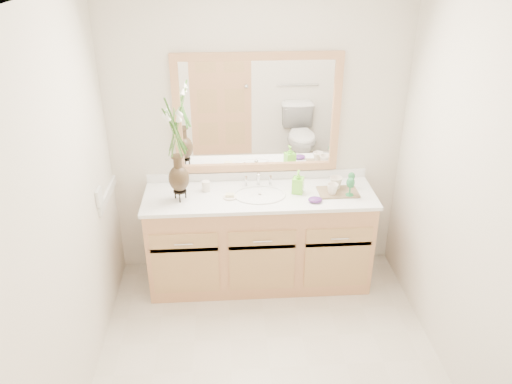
{
  "coord_description": "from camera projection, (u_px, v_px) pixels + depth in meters",
  "views": [
    {
      "loc": [
        -0.26,
        -2.5,
        2.65
      ],
      "look_at": [
        -0.05,
        0.65,
        1.04
      ],
      "focal_mm": 35.0,
      "sensor_mm": 36.0,
      "label": 1
    }
  ],
  "objects": [
    {
      "name": "counter",
      "position": [
        260.0,
        196.0,
        3.98
      ],
      "size": [
        1.84,
        0.57,
        0.03
      ],
      "primitive_type": "cube",
      "color": "white",
      "rests_on": "vanity"
    },
    {
      "name": "purple_dish",
      "position": [
        315.0,
        200.0,
        3.84
      ],
      "size": [
        0.12,
        0.1,
        0.04
      ],
      "primitive_type": "ellipsoid",
      "rotation": [
        0.0,
        0.0,
        0.11
      ],
      "color": "#572776",
      "rests_on": "counter"
    },
    {
      "name": "goblet_front",
      "position": [
        350.0,
        184.0,
        3.87
      ],
      "size": [
        0.07,
        0.07,
        0.15
      ],
      "color": "#287A40",
      "rests_on": "tray"
    },
    {
      "name": "soap_bottle",
      "position": [
        298.0,
        183.0,
        3.95
      ],
      "size": [
        0.1,
        0.1,
        0.17
      ],
      "primitive_type": "imported",
      "rotation": [
        0.0,
        0.0,
        -0.33
      ],
      "color": "#75E435",
      "rests_on": "counter"
    },
    {
      "name": "sink",
      "position": [
        260.0,
        201.0,
        3.98
      ],
      "size": [
        0.38,
        0.34,
        0.23
      ],
      "color": "white",
      "rests_on": "counter"
    },
    {
      "name": "tumbler",
      "position": [
        206.0,
        186.0,
        4.0
      ],
      "size": [
        0.07,
        0.07,
        0.08
      ],
      "primitive_type": "cylinder",
      "color": "white",
      "rests_on": "counter"
    },
    {
      "name": "floor",
      "position": [
        270.0,
        368.0,
        3.44
      ],
      "size": [
        2.6,
        2.6,
        0.0
      ],
      "primitive_type": "plane",
      "color": "beige",
      "rests_on": "ground"
    },
    {
      "name": "soap_dish",
      "position": [
        230.0,
        196.0,
        3.91
      ],
      "size": [
        0.11,
        0.11,
        0.04
      ],
      "color": "white",
      "rests_on": "counter"
    },
    {
      "name": "vanity",
      "position": [
        259.0,
        240.0,
        4.16
      ],
      "size": [
        1.8,
        0.55,
        0.8
      ],
      "color": "tan",
      "rests_on": "floor"
    },
    {
      "name": "switch_plate",
      "position": [
        99.0,
        197.0,
        3.61
      ],
      "size": [
        0.02,
        0.12,
        0.12
      ],
      "primitive_type": "cube",
      "color": "white",
      "rests_on": "wall_left"
    },
    {
      "name": "wall_right",
      "position": [
        473.0,
        211.0,
        2.97
      ],
      "size": [
        0.02,
        2.6,
        2.4
      ],
      "primitive_type": "cube",
      "color": "white",
      "rests_on": "floor"
    },
    {
      "name": "wall_left",
      "position": [
        62.0,
        225.0,
        2.83
      ],
      "size": [
        0.02,
        2.6,
        2.4
      ],
      "primitive_type": "cube",
      "color": "white",
      "rests_on": "floor"
    },
    {
      "name": "mug_right",
      "position": [
        336.0,
        182.0,
        4.01
      ],
      "size": [
        0.13,
        0.13,
        0.1
      ],
      "primitive_type": "imported",
      "rotation": [
        0.0,
        0.0,
        0.38
      ],
      "color": "white",
      "rests_on": "tray"
    },
    {
      "name": "tray",
      "position": [
        338.0,
        192.0,
        3.98
      ],
      "size": [
        0.32,
        0.21,
        0.02
      ],
      "primitive_type": "cube",
      "rotation": [
        0.0,
        0.0,
        0.02
      ],
      "color": "brown",
      "rests_on": "counter"
    },
    {
      "name": "wall_back",
      "position": [
        257.0,
        138.0,
        4.05
      ],
      "size": [
        2.4,
        0.02,
        2.4
      ],
      "primitive_type": "cube",
      "color": "white",
      "rests_on": "floor"
    },
    {
      "name": "flower_vase",
      "position": [
        176.0,
        137.0,
        3.65
      ],
      "size": [
        0.19,
        0.19,
        0.77
      ],
      "rotation": [
        0.0,
        0.0,
        -0.23
      ],
      "color": "black",
      "rests_on": "counter"
    },
    {
      "name": "mirror",
      "position": [
        257.0,
        114.0,
        3.94
      ],
      "size": [
        1.32,
        0.04,
        0.97
      ],
      "color": "white",
      "rests_on": "wall_back"
    },
    {
      "name": "goblet_back",
      "position": [
        351.0,
        177.0,
        4.02
      ],
      "size": [
        0.06,
        0.06,
        0.13
      ],
      "color": "#287A40",
      "rests_on": "tray"
    },
    {
      "name": "mug_left",
      "position": [
        333.0,
        188.0,
        3.92
      ],
      "size": [
        0.1,
        0.1,
        0.09
      ],
      "primitive_type": "imported",
      "rotation": [
        0.0,
        0.0,
        -0.11
      ],
      "color": "white",
      "rests_on": "tray"
    }
  ]
}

